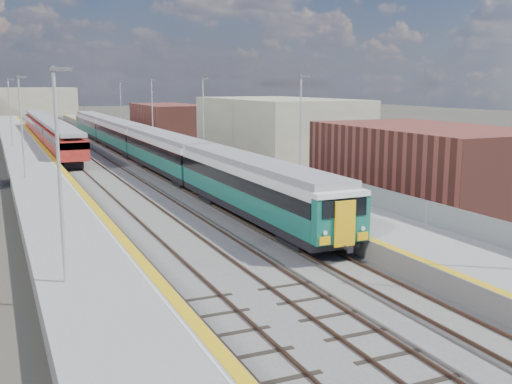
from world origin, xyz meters
TOP-DOWN VIEW (x-y plane):
  - ground at (0.00, 50.00)m, footprint 320.00×320.00m
  - ballast_bed at (-2.25, 52.50)m, footprint 10.50×155.00m
  - tracks at (-1.65, 54.18)m, footprint 8.96×160.00m
  - platform_right at (5.28, 52.49)m, footprint 4.70×155.00m
  - platform_left at (-9.05, 52.49)m, footprint 4.30×155.00m
  - green_train at (1.50, 46.91)m, footprint 2.77×77.26m
  - red_train at (-5.50, 69.61)m, footprint 2.69×54.52m
  - tree_d at (22.88, 64.01)m, footprint 4.38×4.38m

SIDE VIEW (x-z plane):
  - ground at x=0.00m, z-range 0.00..0.00m
  - ballast_bed at x=-2.25m, z-range 0.00..0.06m
  - tracks at x=-1.65m, z-range 0.02..0.19m
  - platform_left at x=-9.05m, z-range -3.74..4.78m
  - platform_right at x=5.28m, z-range -3.72..4.80m
  - red_train at x=-5.50m, z-range 0.31..3.70m
  - green_train at x=1.50m, z-range 0.62..3.68m
  - tree_d at x=22.88m, z-range 0.77..6.70m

